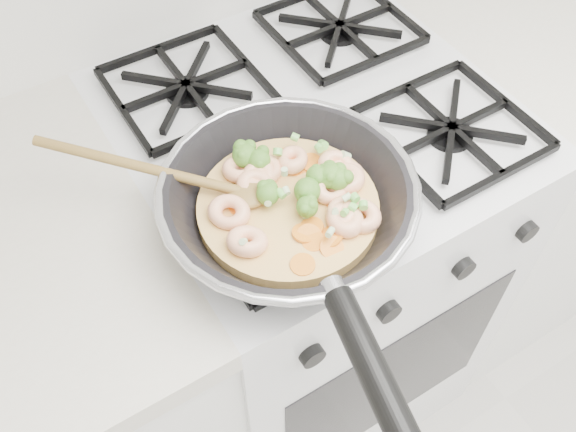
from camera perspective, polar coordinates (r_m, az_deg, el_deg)
stove at (r=1.36m, az=1.78°, el=-4.55°), size 0.60×0.60×0.92m
counter_right at (r=1.79m, az=24.01°, el=7.00°), size 1.00×0.60×0.90m
skillet at (r=0.82m, az=0.15°, el=1.21°), size 0.42×0.57×0.10m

